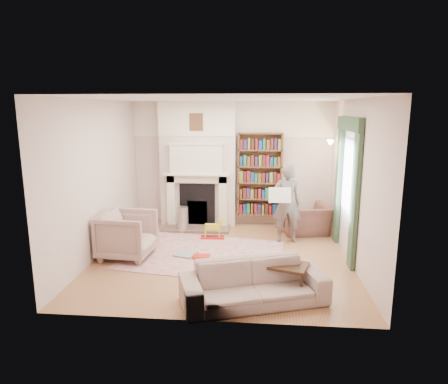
# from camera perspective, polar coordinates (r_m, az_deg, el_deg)

# --- Properties ---
(floor) EXTENTS (4.50, 4.50, 0.00)m
(floor) POSITION_cam_1_polar(r_m,az_deg,el_deg) (7.34, -0.17, -9.22)
(floor) COLOR brown
(floor) RESTS_ON ground
(ceiling) EXTENTS (4.50, 4.50, 0.00)m
(ceiling) POSITION_cam_1_polar(r_m,az_deg,el_deg) (6.85, -0.19, 13.19)
(ceiling) COLOR white
(ceiling) RESTS_ON wall_back
(wall_back) EXTENTS (4.50, 0.00, 4.50)m
(wall_back) POSITION_cam_1_polar(r_m,az_deg,el_deg) (9.18, 1.10, 4.08)
(wall_back) COLOR beige
(wall_back) RESTS_ON floor
(wall_front) EXTENTS (4.50, 0.00, 4.50)m
(wall_front) POSITION_cam_1_polar(r_m,az_deg,el_deg) (4.78, -2.63, -3.19)
(wall_front) COLOR beige
(wall_front) RESTS_ON floor
(wall_left) EXTENTS (0.00, 4.50, 4.50)m
(wall_left) POSITION_cam_1_polar(r_m,az_deg,el_deg) (7.51, -17.56, 1.79)
(wall_left) COLOR beige
(wall_left) RESTS_ON floor
(wall_right) EXTENTS (0.00, 4.50, 4.50)m
(wall_right) POSITION_cam_1_polar(r_m,az_deg,el_deg) (7.12, 18.16, 1.23)
(wall_right) COLOR beige
(wall_right) RESTS_ON floor
(fireplace) EXTENTS (1.70, 0.58, 2.80)m
(fireplace) POSITION_cam_1_polar(r_m,az_deg,el_deg) (9.06, -3.74, 3.87)
(fireplace) COLOR beige
(fireplace) RESTS_ON floor
(bookcase) EXTENTS (1.00, 0.24, 1.85)m
(bookcase) POSITION_cam_1_polar(r_m,az_deg,el_deg) (9.06, 5.14, 2.49)
(bookcase) COLOR brown
(bookcase) RESTS_ON floor
(window) EXTENTS (0.02, 0.90, 1.30)m
(window) POSITION_cam_1_polar(r_m,az_deg,el_deg) (7.50, 17.40, 2.17)
(window) COLOR silver
(window) RESTS_ON wall_right
(curtain_left) EXTENTS (0.07, 0.32, 2.40)m
(curtain_left) POSITION_cam_1_polar(r_m,az_deg,el_deg) (6.86, 18.20, -0.86)
(curtain_left) COLOR #2D472E
(curtain_left) RESTS_ON floor
(curtain_right) EXTENTS (0.07, 0.32, 2.40)m
(curtain_right) POSITION_cam_1_polar(r_m,az_deg,el_deg) (8.21, 16.04, 1.28)
(curtain_right) COLOR #2D472E
(curtain_right) RESTS_ON floor
(pelmet) EXTENTS (0.09, 1.70, 0.24)m
(pelmet) POSITION_cam_1_polar(r_m,az_deg,el_deg) (7.40, 17.50, 9.30)
(pelmet) COLOR #2D472E
(pelmet) RESTS_ON wall_right
(wall_sconce) EXTENTS (0.20, 0.24, 0.24)m
(wall_sconce) POSITION_cam_1_polar(r_m,az_deg,el_deg) (8.47, 14.67, 6.46)
(wall_sconce) COLOR gold
(wall_sconce) RESTS_ON wall_right
(rug) EXTENTS (3.06, 2.52, 0.01)m
(rug) POSITION_cam_1_polar(r_m,az_deg,el_deg) (7.45, -2.93, -8.86)
(rug) COLOR beige
(rug) RESTS_ON floor
(armchair_reading) EXTENTS (1.11, 1.02, 0.63)m
(armchair_reading) POSITION_cam_1_polar(r_m,az_deg,el_deg) (8.76, 11.53, -3.81)
(armchair_reading) COLOR #4F302A
(armchair_reading) RESTS_ON floor
(armchair_left) EXTENTS (0.98, 0.95, 0.83)m
(armchair_left) POSITION_cam_1_polar(r_m,az_deg,el_deg) (7.41, -13.67, -5.96)
(armchair_left) COLOR #C1AE9F
(armchair_left) RESTS_ON floor
(sofa) EXTENTS (2.12, 1.36, 0.58)m
(sofa) POSITION_cam_1_polar(r_m,az_deg,el_deg) (5.63, 4.25, -12.85)
(sofa) COLOR #B2A892
(sofa) RESTS_ON floor
(man_reading) EXTENTS (0.60, 0.42, 1.58)m
(man_reading) POSITION_cam_1_polar(r_m,az_deg,el_deg) (8.02, 8.94, -1.62)
(man_reading) COLOR #594F47
(man_reading) RESTS_ON floor
(newspaper) EXTENTS (0.44, 0.15, 0.29)m
(newspaper) POSITION_cam_1_polar(r_m,az_deg,el_deg) (7.77, 7.98, -0.44)
(newspaper) COLOR beige
(newspaper) RESTS_ON man_reading
(coffee_table) EXTENTS (0.81, 0.65, 0.45)m
(coffee_table) POSITION_cam_1_polar(r_m,az_deg,el_deg) (5.98, 8.29, -12.09)
(coffee_table) COLOR #372313
(coffee_table) RESTS_ON floor
(paraffin_heater) EXTENTS (0.31, 0.31, 0.55)m
(paraffin_heater) POSITION_cam_1_polar(r_m,az_deg,el_deg) (8.74, -5.91, -3.91)
(paraffin_heater) COLOR #A8AAB0
(paraffin_heater) RESTS_ON floor
(rocking_horse) EXTENTS (0.49, 0.23, 0.42)m
(rocking_horse) POSITION_cam_1_polar(r_m,az_deg,el_deg) (8.24, -1.67, -5.30)
(rocking_horse) COLOR gold
(rocking_horse) RESTS_ON rug
(board_game) EXTENTS (0.45, 0.45, 0.03)m
(board_game) POSITION_cam_1_polar(r_m,az_deg,el_deg) (7.43, -5.49, -8.80)
(board_game) COLOR gold
(board_game) RESTS_ON rug
(game_box_lid) EXTENTS (0.31, 0.21, 0.05)m
(game_box_lid) POSITION_cam_1_polar(r_m,az_deg,el_deg) (7.25, -3.24, -9.22)
(game_box_lid) COLOR red
(game_box_lid) RESTS_ON rug
(comic_annuals) EXTENTS (0.45, 0.41, 0.02)m
(comic_annuals) POSITION_cam_1_polar(r_m,az_deg,el_deg) (7.00, 0.80, -10.12)
(comic_annuals) COLOR red
(comic_annuals) RESTS_ON rug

